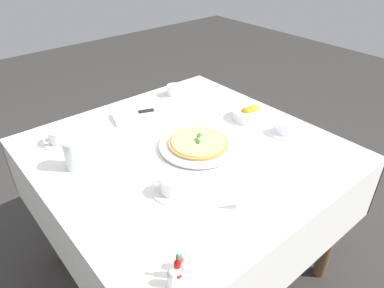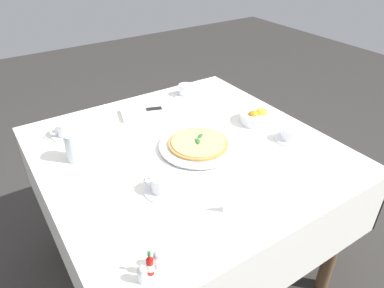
{
  "view_description": "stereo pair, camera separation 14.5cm",
  "coord_description": "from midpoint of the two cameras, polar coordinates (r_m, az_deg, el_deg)",
  "views": [
    {
      "loc": [
        0.77,
        0.95,
        1.52
      ],
      "look_at": [
        -0.02,
        0.01,
        0.74
      ],
      "focal_mm": 33.0,
      "sensor_mm": 36.0,
      "label": 1
    },
    {
      "loc": [
        0.65,
        1.04,
        1.52
      ],
      "look_at": [
        -0.02,
        0.01,
        0.74
      ],
      "focal_mm": 33.0,
      "sensor_mm": 36.0,
      "label": 2
    }
  ],
  "objects": [
    {
      "name": "ground_plane",
      "position": [
        1.95,
        -3.04,
        -18.77
      ],
      "size": [
        8.0,
        8.0,
        0.0
      ],
      "primitive_type": "plane",
      "color": "#33302D"
    },
    {
      "name": "dining_table",
      "position": [
        1.53,
        -3.68,
        -4.71
      ],
      "size": [
        1.14,
        1.14,
        0.72
      ],
      "color": "white",
      "rests_on": "ground_plane"
    },
    {
      "name": "pizza_plate",
      "position": [
        1.46,
        -1.84,
        -0.34
      ],
      "size": [
        0.32,
        0.32,
        0.02
      ],
      "color": "white",
      "rests_on": "dining_table"
    },
    {
      "name": "pizza",
      "position": [
        1.45,
        -1.85,
        0.12
      ],
      "size": [
        0.25,
        0.25,
        0.02
      ],
      "color": "#C68E47",
      "rests_on": "pizza_plate"
    },
    {
      "name": "coffee_cup_near_left",
      "position": [
        1.61,
        -23.16,
        0.87
      ],
      "size": [
        0.13,
        0.13,
        0.06
      ],
      "color": "white",
      "rests_on": "dining_table"
    },
    {
      "name": "coffee_cup_back_corner",
      "position": [
        1.58,
        12.33,
        2.37
      ],
      "size": [
        0.13,
        0.13,
        0.06
      ],
      "color": "white",
      "rests_on": "dining_table"
    },
    {
      "name": "coffee_cup_left_edge",
      "position": [
        1.22,
        -6.83,
        -6.98
      ],
      "size": [
        0.13,
        0.13,
        0.06
      ],
      "color": "white",
      "rests_on": "dining_table"
    },
    {
      "name": "coffee_cup_far_right",
      "position": [
        1.91,
        -5.11,
        8.49
      ],
      "size": [
        0.13,
        0.13,
        0.06
      ],
      "color": "white",
      "rests_on": "dining_table"
    },
    {
      "name": "water_glass_center_back",
      "position": [
        1.42,
        -21.29,
        -1.88
      ],
      "size": [
        0.07,
        0.07,
        0.12
      ],
      "color": "white",
      "rests_on": "dining_table"
    },
    {
      "name": "napkin_folded",
      "position": [
        1.72,
        -11.35,
        4.51
      ],
      "size": [
        0.25,
        0.18,
        0.02
      ],
      "rotation": [
        0.0,
        0.0,
        -0.27
      ],
      "color": "white",
      "rests_on": "dining_table"
    },
    {
      "name": "dinner_knife",
      "position": [
        1.71,
        -11.49,
        4.91
      ],
      "size": [
        0.19,
        0.09,
        0.01
      ],
      "rotation": [
        0.0,
        0.0,
        -0.36
      ],
      "color": "silver",
      "rests_on": "napkin_folded"
    },
    {
      "name": "citrus_bowl",
      "position": [
        1.68,
        6.82,
        4.84
      ],
      "size": [
        0.15,
        0.15,
        0.07
      ],
      "color": "white",
      "rests_on": "dining_table"
    },
    {
      "name": "hot_sauce_bottle",
      "position": [
        0.98,
        -6.82,
        -19.4
      ],
      "size": [
        0.02,
        0.02,
        0.08
      ],
      "color": "#B7140F",
      "rests_on": "dining_table"
    },
    {
      "name": "salt_shaker",
      "position": [
        0.97,
        -7.89,
        -20.88
      ],
      "size": [
        0.03,
        0.03,
        0.06
      ],
      "color": "white",
      "rests_on": "dining_table"
    },
    {
      "name": "pepper_shaker",
      "position": [
        1.0,
        -5.73,
        -18.59
      ],
      "size": [
        0.03,
        0.03,
        0.06
      ],
      "color": "white",
      "rests_on": "dining_table"
    },
    {
      "name": "menu_card",
      "position": [
        1.17,
        5.74,
        -9.05
      ],
      "size": [
        0.08,
        0.04,
        0.06
      ],
      "rotation": [
        0.0,
        0.0,
        5.86
      ],
      "color": "white",
      "rests_on": "dining_table"
    }
  ]
}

